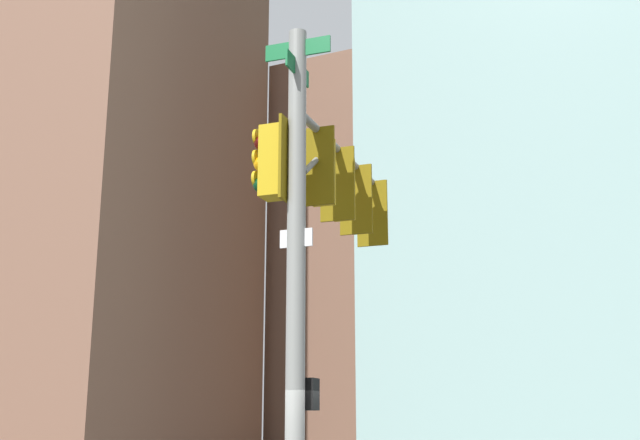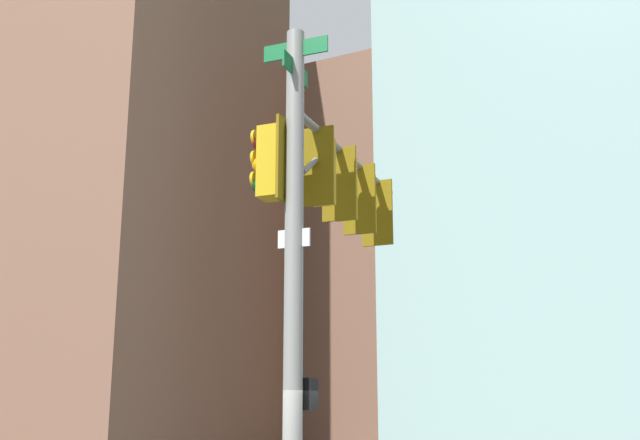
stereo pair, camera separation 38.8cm
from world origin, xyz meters
name	(u,v)px [view 2 (the right image)]	position (x,y,z in m)	size (l,w,h in m)	color
signal_pole_assembly	(326,221)	(-0.29, -1.38, 4.97)	(1.11, 4.68, 7.38)	gray
building_brick_nearside	(105,172)	(32.62, -31.81, 19.24)	(19.28, 17.53, 38.48)	#845B47
building_brick_midblock	(429,258)	(15.67, -50.10, 14.84)	(16.52, 15.32, 29.67)	#845B47
building_glass_tower	(595,13)	(1.33, -46.37, 30.52)	(22.29, 28.11, 61.04)	#9EC6C1
building_brick_farside	(97,208)	(41.62, -40.80, 19.91)	(21.18, 18.83, 39.81)	#4C3328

